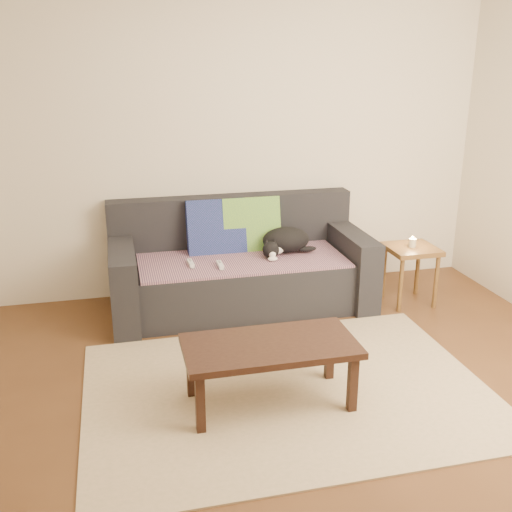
# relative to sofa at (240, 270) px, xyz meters

# --- Properties ---
(ground) EXTENTS (4.50, 4.50, 0.00)m
(ground) POSITION_rel_sofa_xyz_m (0.00, -1.57, -0.31)
(ground) COLOR brown
(ground) RESTS_ON ground
(back_wall) EXTENTS (4.50, 0.04, 2.60)m
(back_wall) POSITION_rel_sofa_xyz_m (0.00, 0.43, 0.99)
(back_wall) COLOR beige
(back_wall) RESTS_ON ground
(sofa) EXTENTS (2.10, 0.94, 0.87)m
(sofa) POSITION_rel_sofa_xyz_m (0.00, 0.00, 0.00)
(sofa) COLOR #232328
(sofa) RESTS_ON ground
(throw_blanket) EXTENTS (1.66, 0.74, 0.02)m
(throw_blanket) POSITION_rel_sofa_xyz_m (0.00, -0.09, 0.12)
(throw_blanket) COLOR #372546
(throw_blanket) RESTS_ON sofa
(cushion_navy) EXTENTS (0.49, 0.24, 0.50)m
(cushion_navy) POSITION_rel_sofa_xyz_m (-0.16, 0.17, 0.32)
(cushion_navy) COLOR navy
(cushion_navy) RESTS_ON throw_blanket
(cushion_green) EXTENTS (0.49, 0.23, 0.50)m
(cushion_green) POSITION_rel_sofa_xyz_m (0.14, 0.17, 0.32)
(cushion_green) COLOR #0D5445
(cushion_green) RESTS_ON throw_blanket
(cat) EXTENTS (0.48, 0.38, 0.21)m
(cat) POSITION_rel_sofa_xyz_m (0.38, -0.02, 0.23)
(cat) COLOR black
(cat) RESTS_ON throw_blanket
(wii_remote_a) EXTENTS (0.04, 0.15, 0.03)m
(wii_remote_a) POSITION_rel_sofa_xyz_m (-0.42, -0.15, 0.15)
(wii_remote_a) COLOR white
(wii_remote_a) RESTS_ON throw_blanket
(wii_remote_b) EXTENTS (0.04, 0.15, 0.03)m
(wii_remote_b) POSITION_rel_sofa_xyz_m (-0.21, -0.25, 0.15)
(wii_remote_b) COLOR white
(wii_remote_b) RESTS_ON throw_blanket
(side_table) EXTENTS (0.40, 0.40, 0.50)m
(side_table) POSITION_rel_sofa_xyz_m (1.40, -0.29, 0.10)
(side_table) COLOR brown
(side_table) RESTS_ON ground
(candle) EXTENTS (0.06, 0.06, 0.09)m
(candle) POSITION_rel_sofa_xyz_m (1.40, -0.29, 0.23)
(candle) COLOR beige
(candle) RESTS_ON side_table
(rug) EXTENTS (2.50, 1.80, 0.01)m
(rug) POSITION_rel_sofa_xyz_m (0.00, -1.42, -0.30)
(rug) COLOR tan
(rug) RESTS_ON ground
(coffee_table) EXTENTS (1.02, 0.51, 0.41)m
(coffee_table) POSITION_rel_sofa_xyz_m (-0.14, -1.53, 0.05)
(coffee_table) COLOR black
(coffee_table) RESTS_ON rug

